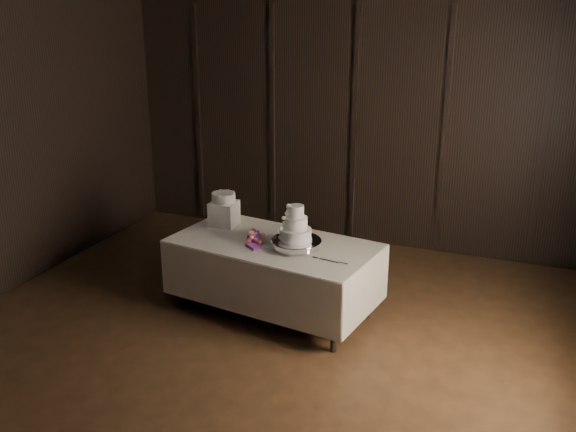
{
  "coord_description": "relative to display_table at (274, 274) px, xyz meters",
  "views": [
    {
      "loc": [
        2.16,
        -4.12,
        3.04
      ],
      "look_at": [
        0.02,
        1.23,
        1.05
      ],
      "focal_mm": 40.0,
      "sensor_mm": 36.0,
      "label": 1
    }
  ],
  "objects": [
    {
      "name": "room",
      "position": [
        0.13,
        -1.23,
        1.08
      ],
      "size": [
        6.08,
        7.08,
        3.08
      ],
      "color": "black",
      "rests_on": "ground"
    },
    {
      "name": "cake_knife",
      "position": [
        0.61,
        -0.24,
        0.35
      ],
      "size": [
        0.37,
        0.08,
        0.01
      ],
      "primitive_type": "cube",
      "rotation": [
        0.0,
        0.0,
        -0.16
      ],
      "color": "silver",
      "rests_on": "display_table"
    },
    {
      "name": "display_table",
      "position": [
        0.0,
        0.0,
        0.0
      ],
      "size": [
        2.12,
        1.32,
        0.76
      ],
      "rotation": [
        0.0,
        0.0,
        -0.15
      ],
      "color": "#F1E4D0",
      "rests_on": "ground"
    },
    {
      "name": "box_pedestal",
      "position": [
        -0.68,
        0.27,
        0.47
      ],
      "size": [
        0.27,
        0.27,
        0.25
      ],
      "primitive_type": "cube",
      "rotation": [
        0.0,
        0.0,
        0.05
      ],
      "color": "white",
      "rests_on": "display_table"
    },
    {
      "name": "wedding_cake",
      "position": [
        0.24,
        -0.09,
        0.57
      ],
      "size": [
        0.32,
        0.29,
        0.34
      ],
      "rotation": [
        0.0,
        0.0,
        0.19
      ],
      "color": "white",
      "rests_on": "cake_stand"
    },
    {
      "name": "cake_stand",
      "position": [
        0.26,
        -0.08,
        0.39
      ],
      "size": [
        0.61,
        0.61,
        0.09
      ],
      "primitive_type": "cylinder",
      "rotation": [
        0.0,
        0.0,
        0.31
      ],
      "color": "silver",
      "rests_on": "display_table"
    },
    {
      "name": "small_cake",
      "position": [
        -0.68,
        0.27,
        0.64
      ],
      "size": [
        0.3,
        0.3,
        0.1
      ],
      "primitive_type": "cylinder",
      "rotation": [
        0.0,
        0.0,
        -0.29
      ],
      "color": "white",
      "rests_on": "box_pedestal"
    },
    {
      "name": "bouquet",
      "position": [
        -0.17,
        -0.09,
        0.4
      ],
      "size": [
        0.42,
        0.45,
        0.17
      ],
      "primitive_type": null,
      "rotation": [
        0.0,
        0.0,
        -0.59
      ],
      "color": "#CE4C5F",
      "rests_on": "display_table"
    }
  ]
}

